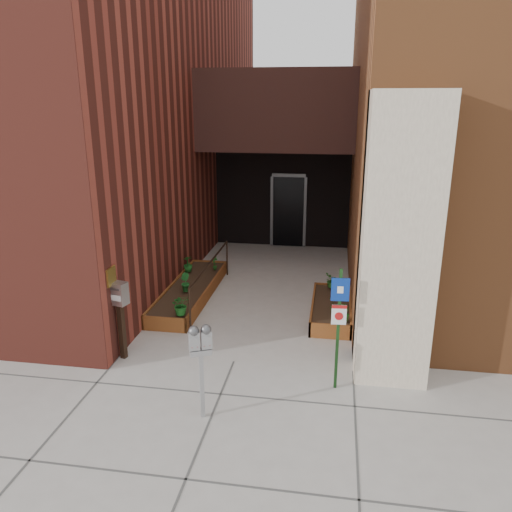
% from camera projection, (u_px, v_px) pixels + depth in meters
% --- Properties ---
extents(ground, '(80.00, 80.00, 0.00)m').
position_uv_depth(ground, '(234.00, 362.00, 8.49)').
color(ground, '#9E9991').
rests_on(ground, ground).
extents(architecture, '(20.00, 14.60, 10.00)m').
position_uv_depth(architecture, '(276.00, 72.00, 13.52)').
color(architecture, maroon).
rests_on(architecture, ground).
extents(planter_left, '(0.90, 3.60, 0.30)m').
position_uv_depth(planter_left, '(190.00, 292.00, 11.23)').
color(planter_left, brown).
rests_on(planter_left, ground).
extents(planter_right, '(0.80, 2.20, 0.30)m').
position_uv_depth(planter_right, '(331.00, 309.00, 10.28)').
color(planter_right, brown).
rests_on(planter_right, ground).
extents(handrail, '(0.04, 3.34, 0.90)m').
position_uv_depth(handrail, '(211.00, 268.00, 10.92)').
color(handrail, black).
rests_on(handrail, ground).
extents(parking_meter, '(0.32, 0.23, 1.40)m').
position_uv_depth(parking_meter, '(200.00, 347.00, 6.70)').
color(parking_meter, '#A2A3A5').
rests_on(parking_meter, ground).
extents(sign_post, '(0.26, 0.07, 1.94)m').
position_uv_depth(sign_post, '(339.00, 317.00, 7.37)').
color(sign_post, '#173C16').
rests_on(sign_post, ground).
extents(payment_dropbox, '(0.32, 0.27, 1.38)m').
position_uv_depth(payment_dropbox, '(120.00, 304.00, 8.33)').
color(payment_dropbox, black).
rests_on(payment_dropbox, ground).
extents(shrub_left_a, '(0.51, 0.51, 0.41)m').
position_uv_depth(shrub_left_a, '(181.00, 305.00, 9.56)').
color(shrub_left_a, '#19581A').
rests_on(shrub_left_a, planter_left).
extents(shrub_left_b, '(0.31, 0.31, 0.40)m').
position_uv_depth(shrub_left_b, '(185.00, 282.00, 10.75)').
color(shrub_left_b, '#19591F').
rests_on(shrub_left_b, planter_left).
extents(shrub_left_c, '(0.31, 0.31, 0.39)m').
position_uv_depth(shrub_left_c, '(188.00, 264.00, 11.98)').
color(shrub_left_c, '#1A5B1D').
rests_on(shrub_left_c, planter_left).
extents(shrub_left_d, '(0.25, 0.25, 0.34)m').
position_uv_depth(shrub_left_d, '(215.00, 263.00, 12.11)').
color(shrub_left_d, '#185518').
rests_on(shrub_left_d, planter_left).
extents(shrub_right_a, '(0.24, 0.24, 0.32)m').
position_uv_depth(shrub_right_a, '(345.00, 313.00, 9.29)').
color(shrub_right_a, '#1D611B').
rests_on(shrub_right_a, planter_right).
extents(shrub_right_b, '(0.23, 0.23, 0.32)m').
position_uv_depth(shrub_right_b, '(333.00, 304.00, 9.71)').
color(shrub_right_b, '#1D4F16').
rests_on(shrub_right_b, planter_right).
extents(shrub_right_c, '(0.34, 0.34, 0.32)m').
position_uv_depth(shrub_right_c, '(331.00, 281.00, 10.96)').
color(shrub_right_c, '#24621C').
rests_on(shrub_right_c, planter_right).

